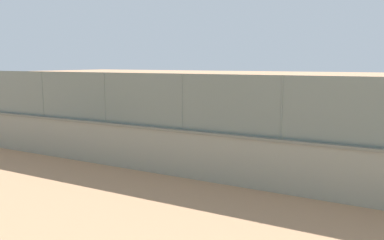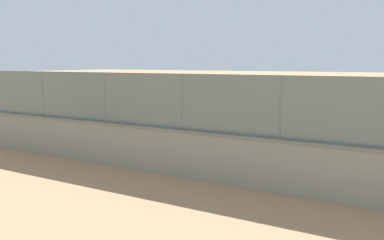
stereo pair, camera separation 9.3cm
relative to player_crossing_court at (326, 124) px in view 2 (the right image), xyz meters
The scene contains 7 objects.
ground_plane 6.45m from the player_crossing_court, 46.34° to the right, with size 260.00×260.00×0.00m, color tan.
perimeter_wall 9.03m from the player_crossing_court, 47.46° to the left, with size 24.59×0.72×1.47m.
fence_panel_on_wall 9.13m from the player_crossing_court, 47.46° to the left, with size 24.16×0.37×1.68m.
player_crossing_court is the anchor object (origin of this frame).
player_near_wall_returning 8.69m from the player_crossing_court, 30.55° to the left, with size 0.70×1.03×1.53m.
sports_ball 2.59m from the player_crossing_court, 126.47° to the left, with size 0.13×0.13×0.13m, color yellow.
spare_ball_by_wall 7.21m from the player_crossing_court, 53.79° to the left, with size 0.14×0.14×0.14m, color yellow.
Camera 2 is at (-7.06, 20.88, 3.46)m, focal length 35.10 mm.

